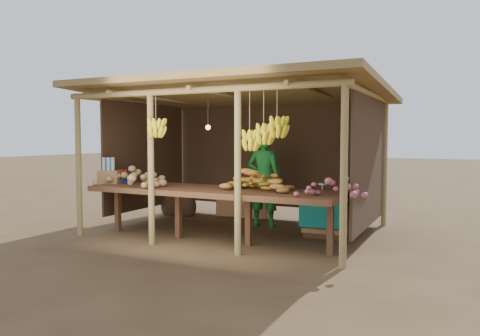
% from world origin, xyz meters
% --- Properties ---
extents(ground, '(60.00, 60.00, 0.00)m').
position_xyz_m(ground, '(0.00, 0.00, 0.00)').
color(ground, brown).
rests_on(ground, ground).
extents(stall_structure, '(4.70, 3.50, 2.43)m').
position_xyz_m(stall_structure, '(0.05, -0.08, 1.91)').
color(stall_structure, '#9D8451').
rests_on(stall_structure, ground).
extents(counter, '(3.90, 1.05, 0.80)m').
position_xyz_m(counter, '(0.00, -0.95, 0.74)').
color(counter, brown).
rests_on(counter, ground).
extents(potato_heap, '(1.21, 0.85, 0.37)m').
position_xyz_m(potato_heap, '(-1.33, -1.15, 0.99)').
color(potato_heap, '#A27D53').
rests_on(potato_heap, counter).
extents(sweet_potato_heap, '(1.09, 0.84, 0.36)m').
position_xyz_m(sweet_potato_heap, '(0.72, -0.89, 0.98)').
color(sweet_potato_heap, '#B4732E').
rests_on(sweet_potato_heap, counter).
extents(onion_heap, '(1.01, 0.79, 0.36)m').
position_xyz_m(onion_heap, '(1.90, -1.16, 0.98)').
color(onion_heap, '#B15663').
rests_on(onion_heap, counter).
extents(banana_pile, '(0.74, 0.61, 0.35)m').
position_xyz_m(banana_pile, '(0.52, -0.68, 0.97)').
color(banana_pile, gold).
rests_on(banana_pile, counter).
extents(tomato_basin, '(0.42, 0.42, 0.22)m').
position_xyz_m(tomato_basin, '(-1.90, -0.74, 0.89)').
color(tomato_basin, navy).
rests_on(tomato_basin, counter).
extents(bottle_box, '(0.41, 0.36, 0.43)m').
position_xyz_m(bottle_box, '(-1.90, -1.01, 0.96)').
color(bottle_box, '#986944').
rests_on(bottle_box, counter).
extents(vendor, '(0.61, 0.41, 1.67)m').
position_xyz_m(vendor, '(0.23, 0.48, 0.83)').
color(vendor, '#1A752B').
rests_on(vendor, ground).
extents(tarp_crate, '(0.76, 0.67, 0.85)m').
position_xyz_m(tarp_crate, '(1.44, 0.19, 0.35)').
color(tarp_crate, brown).
rests_on(tarp_crate, ground).
extents(carton_stack, '(1.12, 0.50, 0.80)m').
position_xyz_m(carton_stack, '(-0.43, 1.20, 0.35)').
color(carton_stack, '#986944').
rests_on(carton_stack, ground).
extents(burlap_sacks, '(0.77, 0.40, 0.54)m').
position_xyz_m(burlap_sacks, '(-1.75, 0.79, 0.24)').
color(burlap_sacks, '#473221').
rests_on(burlap_sacks, ground).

